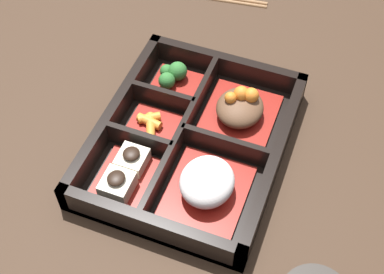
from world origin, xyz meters
TOP-DOWN VIEW (x-y plane):
  - ground_plane at (0.00, 0.00)m, footprint 3.00×3.00m
  - bento_base at (0.00, 0.00)m, footprint 0.30×0.25m
  - bento_rim at (-0.00, -0.00)m, footprint 0.30×0.25m
  - bowl_stew at (-0.07, 0.05)m, footprint 0.12×0.10m
  - bowl_rice at (0.07, 0.05)m, footprint 0.12×0.10m
  - bowl_greens at (-0.10, -0.07)m, footprint 0.07×0.07m
  - bowl_carrots at (-0.01, -0.06)m, footprint 0.06×0.07m
  - bowl_tofu at (0.09, -0.06)m, footprint 0.08×0.07m

SIDE VIEW (x-z plane):
  - ground_plane at x=0.00m, z-range 0.00..0.00m
  - bento_base at x=0.00m, z-range 0.00..0.01m
  - bowl_carrots at x=-0.01m, z-range 0.01..0.03m
  - bento_rim at x=0.00m, z-range 0.00..0.05m
  - bowl_greens at x=-0.10m, z-range 0.01..0.04m
  - bowl_tofu at x=0.09m, z-range 0.00..0.04m
  - bowl_stew at x=-0.07m, z-range 0.00..0.05m
  - bowl_rice at x=0.07m, z-range 0.01..0.06m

